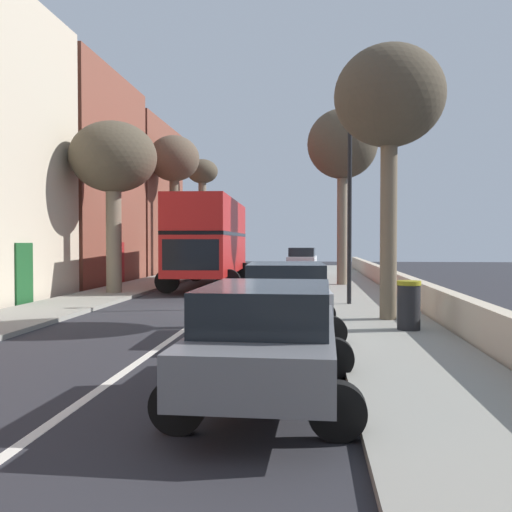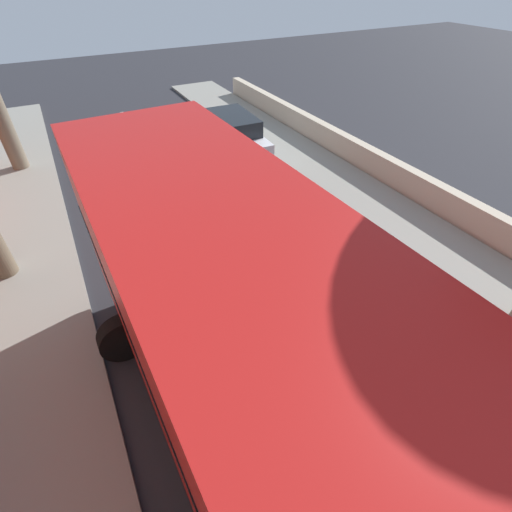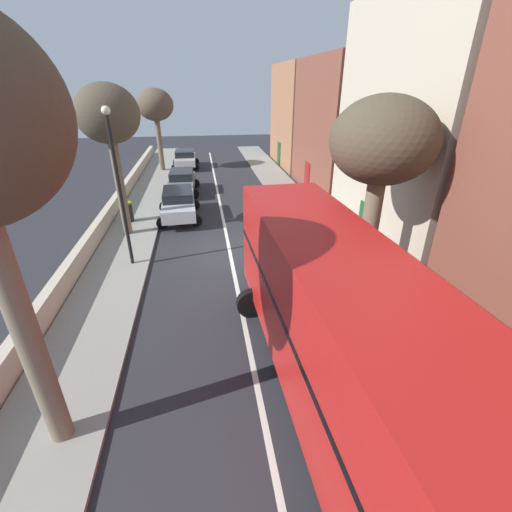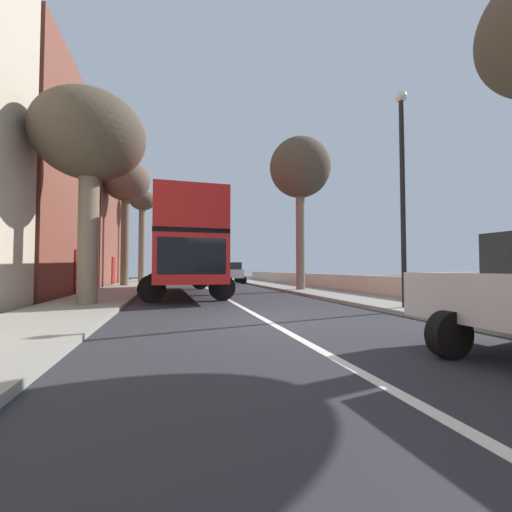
{
  "view_description": "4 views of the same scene",
  "coord_description": "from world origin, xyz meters",
  "views": [
    {
      "loc": [
        3.05,
        -18.1,
        2.16
      ],
      "look_at": [
        0.73,
        6.01,
        1.52
      ],
      "focal_mm": 39.93,
      "sensor_mm": 36.0,
      "label": 1
    },
    {
      "loc": [
        -3.0,
        6.9,
        6.17
      ],
      "look_at": [
        -0.46,
        11.66,
        1.77
      ],
      "focal_mm": 25.89,
      "sensor_mm": 36.0,
      "label": 2
    },
    {
      "loc": [
        1.05,
        14.67,
        7.12
      ],
      "look_at": [
        -0.83,
        2.6,
        1.06
      ],
      "focal_mm": 24.4,
      "sensor_mm": 36.0,
      "label": 3
    },
    {
      "loc": [
        -2.16,
        -7.47,
        1.22
      ],
      "look_at": [
        1.98,
        8.6,
        1.86
      ],
      "focal_mm": 22.93,
      "sensor_mm": 36.0,
      "label": 4
    }
  ],
  "objects": [
    {
      "name": "litter_bin_right",
      "position": [
        5.3,
        -4.8,
        0.69
      ],
      "size": [
        0.55,
        0.55,
        1.13
      ],
      "color": "black",
      "rests_on": "sidewalk_right"
    },
    {
      "name": "parked_car_silver_right_3",
      "position": [
        2.5,
        -5.21,
        0.95
      ],
      "size": [
        2.59,
        4.66,
        1.66
      ],
      "color": "#B7BABF",
      "rests_on": "ground"
    },
    {
      "name": "street_tree_right_1",
      "position": [
        4.51,
        8.87,
        6.57
      ],
      "size": [
        3.27,
        3.27,
        8.21
      ],
      "color": "#7A6B56",
      "rests_on": "sidewalk_right"
    },
    {
      "name": "road_centre_line",
      "position": [
        0.0,
        0.0,
        0.0
      ],
      "size": [
        0.16,
        54.0,
        0.01
      ],
      "primitive_type": "cube",
      "color": "silver",
      "rests_on": "ground"
    },
    {
      "name": "street_tree_left_4",
      "position": [
        -5.21,
        15.78,
        6.91
      ],
      "size": [
        3.1,
        3.1,
        8.42
      ],
      "color": "brown",
      "rests_on": "sidewalk_left"
    },
    {
      "name": "double_decker_bus",
      "position": [
        -1.7,
        8.5,
        2.35
      ],
      "size": [
        3.81,
        10.59,
        4.06
      ],
      "color": "red",
      "rests_on": "ground"
    },
    {
      "name": "lamppost_right",
      "position": [
        4.3,
        0.55,
        3.81
      ],
      "size": [
        0.32,
        0.32,
        6.31
      ],
      "color": "black",
      "rests_on": "sidewalk_right"
    },
    {
      "name": "boundary_wall_right",
      "position": [
        6.45,
        0.0,
        0.46
      ],
      "size": [
        0.36,
        54.0,
        0.91
      ],
      "primitive_type": "cube",
      "color": "beige",
      "rests_on": "ground"
    },
    {
      "name": "parked_car_grey_right_1",
      "position": [
        2.5,
        -10.58,
        0.91
      ],
      "size": [
        2.49,
        4.58,
        1.59
      ],
      "color": "slate",
      "rests_on": "ground"
    },
    {
      "name": "ground_plane",
      "position": [
        0.0,
        0.0,
        0.0
      ],
      "size": [
        84.0,
        84.0,
        0.0
      ],
      "primitive_type": "plane",
      "color": "#28282D"
    },
    {
      "name": "parked_car_white_right_2",
      "position": [
        2.5,
        19.37,
        0.97
      ],
      "size": [
        2.57,
        4.24,
        1.72
      ],
      "color": "silver",
      "rests_on": "ground"
    },
    {
      "name": "street_tree_right_3",
      "position": [
        5.07,
        -3.02,
        5.78
      ],
      "size": [
        2.85,
        2.85,
        7.11
      ],
      "color": "brown",
      "rests_on": "sidewalk_right"
    },
    {
      "name": "street_tree_left_0",
      "position": [
        -4.75,
        3.86,
        5.34
      ],
      "size": [
        3.43,
        3.43,
        6.77
      ],
      "color": "#7A6B56",
      "rests_on": "sidewalk_left"
    },
    {
      "name": "sidewalk_right",
      "position": [
        4.9,
        0.0,
        0.06
      ],
      "size": [
        2.6,
        60.0,
        0.12
      ],
      "primitive_type": "cube",
      "color": "gray",
      "rests_on": "ground"
    },
    {
      "name": "sidewalk_left",
      "position": [
        -4.9,
        0.0,
        0.06
      ],
      "size": [
        2.6,
        60.0,
        0.12
      ],
      "primitive_type": "cube",
      "color": "gray",
      "rests_on": "ground"
    },
    {
      "name": "street_tree_left_2",
      "position": [
        -4.69,
        22.11,
        6.41
      ],
      "size": [
        2.23,
        2.23,
        7.89
      ],
      "color": "#7A6B56",
      "rests_on": "sidewalk_left"
    }
  ]
}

